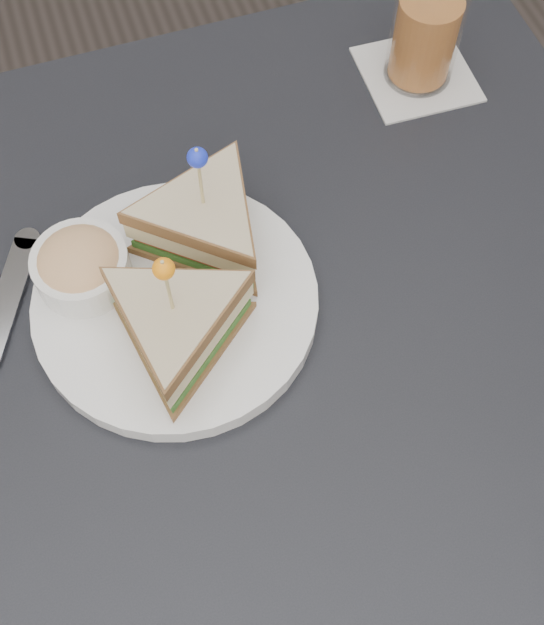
{
  "coord_description": "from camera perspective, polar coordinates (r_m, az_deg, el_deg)",
  "views": [
    {
      "loc": [
        -0.09,
        -0.27,
        1.36
      ],
      "look_at": [
        0.01,
        0.01,
        0.8
      ],
      "focal_mm": 45.0,
      "sensor_mm": 36.0,
      "label": 1
    }
  ],
  "objects": [
    {
      "name": "table",
      "position": [
        0.74,
        -0.49,
        -5.46
      ],
      "size": [
        0.8,
        0.8,
        0.75
      ],
      "color": "black",
      "rests_on": "ground"
    },
    {
      "name": "ground_plane",
      "position": [
        1.39,
        -0.27,
        -16.27
      ],
      "size": [
        3.5,
        3.5,
        0.0
      ],
      "primitive_type": "plane",
      "color": "#3F3833"
    },
    {
      "name": "drink_set",
      "position": [
        0.83,
        11.21,
        19.68
      ],
      "size": [
        0.12,
        0.12,
        0.14
      ],
      "rotation": [
        0.0,
        0.0,
        -0.03
      ],
      "color": "silver",
      "rests_on": "table"
    },
    {
      "name": "plate_meal",
      "position": [
        0.67,
        -6.91,
        2.44
      ],
      "size": [
        0.29,
        0.29,
        0.15
      ],
      "rotation": [
        0.0,
        0.0,
        0.17
      ],
      "color": "white",
      "rests_on": "table"
    }
  ]
}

